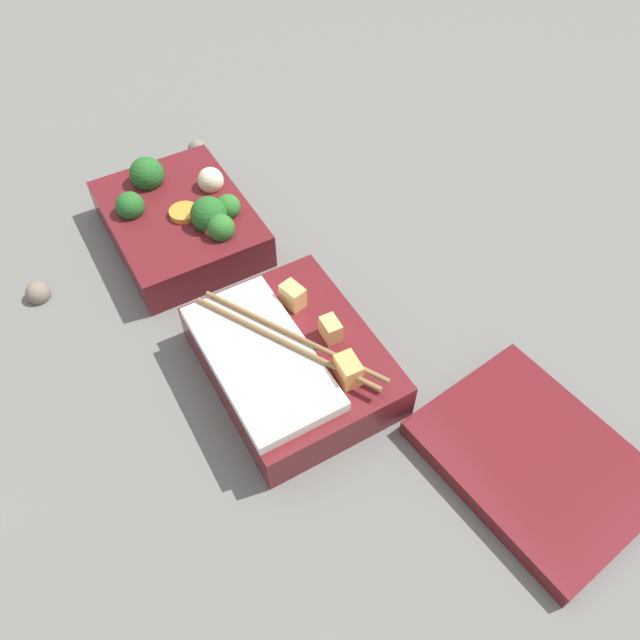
{
  "coord_description": "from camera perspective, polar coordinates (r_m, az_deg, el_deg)",
  "views": [
    {
      "loc": [
        0.43,
        -0.14,
        0.52
      ],
      "look_at": [
        0.1,
        0.05,
        0.05
      ],
      "focal_mm": 35.0,
      "sensor_mm": 36.0,
      "label": 1
    }
  ],
  "objects": [
    {
      "name": "bento_tray_vegetable",
      "position": [
        0.76,
        -12.6,
        8.95
      ],
      "size": [
        0.2,
        0.15,
        0.08
      ],
      "color": "maroon",
      "rests_on": "ground_plane"
    },
    {
      "name": "pebble_1",
      "position": [
        0.75,
        -24.37,
        2.25
      ],
      "size": [
        0.03,
        0.03,
        0.03
      ],
      "primitive_type": "sphere",
      "color": "#7A6B5B",
      "rests_on": "ground_plane"
    },
    {
      "name": "pebble_3",
      "position": [
        0.9,
        -11.14,
        15.05
      ],
      "size": [
        0.03,
        0.03,
        0.03
      ],
      "primitive_type": "sphere",
      "color": "#7A6B5B",
      "rests_on": "ground_plane"
    },
    {
      "name": "bento_lid",
      "position": [
        0.6,
        19.02,
        -11.96
      ],
      "size": [
        0.21,
        0.17,
        0.02
      ],
      "primitive_type": "cube",
      "rotation": [
        0.0,
        0.0,
        0.12
      ],
      "color": "maroon",
      "rests_on": "ground_plane"
    },
    {
      "name": "bento_tray_rice",
      "position": [
        0.61,
        -2.79,
        -3.63
      ],
      "size": [
        0.2,
        0.15,
        0.07
      ],
      "color": "maroon",
      "rests_on": "ground_plane"
    },
    {
      "name": "ground_plane",
      "position": [
        0.69,
        -7.51,
        1.67
      ],
      "size": [
        3.0,
        3.0,
        0.0
      ],
      "primitive_type": "plane",
      "color": "slate"
    }
  ]
}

